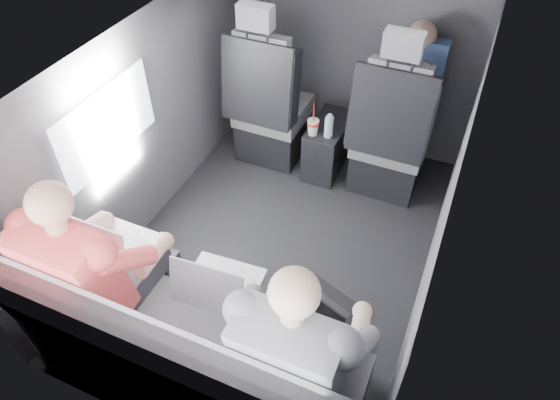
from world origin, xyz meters
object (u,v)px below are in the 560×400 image
at_px(rear_bench, 190,360).
at_px(passenger_front_right, 413,81).
at_px(front_seat_left, 270,112).
at_px(water_bottle, 329,126).
at_px(soda_cup, 313,127).
at_px(laptop_silver, 218,283).
at_px(center_console, 328,146).
at_px(laptop_black, 315,308).
at_px(laptop_white, 112,243).
at_px(front_seat_right, 390,142).
at_px(passenger_rear_left, 100,269).
at_px(passenger_rear_right, 302,348).

xyz_separation_m(rear_bench, passenger_front_right, (0.49, 2.16, 0.43)).
relative_size(front_seat_left, water_bottle, 7.23).
bearing_deg(front_seat_left, rear_bench, -76.69).
bearing_deg(soda_cup, laptop_silver, -85.68).
xyz_separation_m(center_console, passenger_front_right, (0.48, 0.22, 0.54)).
xyz_separation_m(water_bottle, laptop_black, (0.46, -1.50, 0.15)).
xyz_separation_m(laptop_white, laptop_black, (1.04, 0.05, -0.00)).
bearing_deg(front_seat_right, water_bottle, -165.67).
distance_m(front_seat_right, soda_cup, 0.54).
relative_size(rear_bench, passenger_front_right, 2.24).
relative_size(front_seat_right, soda_cup, 5.04).
xyz_separation_m(front_seat_right, laptop_black, (0.05, -1.61, 0.23)).
bearing_deg(front_seat_left, laptop_white, -93.17).
distance_m(center_console, laptop_silver, 1.75).
height_order(front_seat_left, laptop_white, front_seat_left).
height_order(front_seat_left, laptop_black, front_seat_left).
distance_m(rear_bench, soda_cup, 1.78).
bearing_deg(laptop_silver, passenger_rear_left, -164.67).
height_order(rear_bench, passenger_front_right, passenger_front_right).
distance_m(front_seat_left, front_seat_right, 0.90).
xyz_separation_m(front_seat_right, passenger_rear_left, (-0.94, -1.81, 0.23)).
height_order(front_seat_right, center_console, front_seat_right).
relative_size(front_seat_left, passenger_front_right, 1.77).
bearing_deg(front_seat_left, passenger_rear_left, -91.25).
height_order(soda_cup, water_bottle, soda_cup).
distance_m(center_console, laptop_white, 1.83).
relative_size(rear_bench, laptop_silver, 4.47).
xyz_separation_m(front_seat_left, front_seat_right, (0.90, 0.00, 0.00)).
distance_m(front_seat_left, passenger_rear_left, 1.82).
height_order(center_console, laptop_silver, laptop_silver).
bearing_deg(laptop_white, laptop_silver, -0.53).
distance_m(rear_bench, laptop_white, 0.68).
height_order(laptop_white, laptop_silver, same).
height_order(front_seat_left, front_seat_right, same).
xyz_separation_m(front_seat_right, laptop_white, (-0.99, -1.65, 0.23)).
xyz_separation_m(front_seat_left, rear_bench, (0.45, -1.90, -0.09)).
relative_size(water_bottle, passenger_rear_left, 0.14).
height_order(center_console, water_bottle, water_bottle).
relative_size(center_console, passenger_rear_right, 0.39).
bearing_deg(water_bottle, front_seat_right, 14.33).
distance_m(front_seat_left, soda_cup, 0.41).
distance_m(center_console, soda_cup, 0.32).
relative_size(center_console, water_bottle, 2.74).
bearing_deg(passenger_front_right, passenger_rear_left, -115.26).
bearing_deg(front_seat_left, center_console, 5.07).
relative_size(water_bottle, laptop_white, 0.54).
bearing_deg(water_bottle, passenger_rear_left, -107.30).
xyz_separation_m(laptop_silver, passenger_rear_left, (-0.54, -0.15, 0.00)).
xyz_separation_m(center_console, laptop_silver, (0.05, -1.70, 0.43)).
bearing_deg(passenger_front_right, center_console, -155.79).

